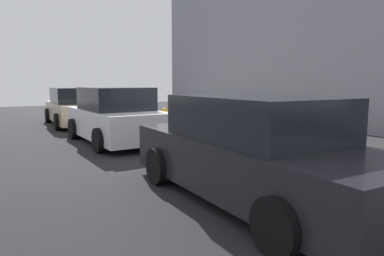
# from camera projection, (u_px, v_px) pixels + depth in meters

# --- Properties ---
(ground_plane) EXTENTS (40.00, 40.00, 0.00)m
(ground_plane) POSITION_uv_depth(u_px,v_px,m) (185.00, 143.00, 10.18)
(ground_plane) COLOR black
(sidewalk_curb) EXTENTS (18.00, 5.00, 0.14)m
(sidewalk_curb) POSITION_uv_depth(u_px,v_px,m) (250.00, 134.00, 11.48)
(sidewalk_curb) COLOR gray
(sidewalk_curb) RESTS_ON ground_plane
(building_facade_sidewalk_side) EXTENTS (24.00, 3.00, 9.56)m
(building_facade_sidewalk_side) POSITION_uv_depth(u_px,v_px,m) (353.00, 5.00, 13.54)
(building_facade_sidewalk_side) COLOR gray
(building_facade_sidewalk_side) RESTS_ON ground_plane
(suitcase_black_0) EXTENTS (0.49, 0.27, 1.04)m
(suitcase_black_0) POSITION_uv_depth(u_px,v_px,m) (304.00, 144.00, 7.22)
(suitcase_black_0) COLOR black
(suitcase_black_0) RESTS_ON sidewalk_curb
(suitcase_silver_1) EXTENTS (0.50, 0.23, 1.08)m
(suitcase_silver_1) POSITION_uv_depth(u_px,v_px,m) (283.00, 139.00, 7.70)
(suitcase_silver_1) COLOR #9EA0A8
(suitcase_silver_1) RESTS_ON sidewalk_curb
(suitcase_navy_2) EXTENTS (0.47, 0.26, 0.75)m
(suitcase_navy_2) POSITION_uv_depth(u_px,v_px,m) (263.00, 141.00, 8.17)
(suitcase_navy_2) COLOR navy
(suitcase_navy_2) RESTS_ON sidewalk_curb
(suitcase_red_3) EXTENTS (0.50, 0.21, 0.75)m
(suitcase_red_3) POSITION_uv_depth(u_px,v_px,m) (246.00, 134.00, 8.64)
(suitcase_red_3) COLOR red
(suitcase_red_3) RESTS_ON sidewalk_curb
(suitcase_olive_4) EXTENTS (0.40, 0.27, 0.87)m
(suitcase_olive_4) POSITION_uv_depth(u_px,v_px,m) (235.00, 134.00, 9.14)
(suitcase_olive_4) COLOR #59601E
(suitcase_olive_4) RESTS_ON sidewalk_curb
(suitcase_teal_5) EXTENTS (0.46, 0.28, 0.92)m
(suitcase_teal_5) POSITION_uv_depth(u_px,v_px,m) (220.00, 130.00, 9.52)
(suitcase_teal_5) COLOR #0F606B
(suitcase_teal_5) RESTS_ON sidewalk_curb
(suitcase_maroon_6) EXTENTS (0.45, 0.22, 0.75)m
(suitcase_maroon_6) POSITION_uv_depth(u_px,v_px,m) (209.00, 128.00, 9.96)
(suitcase_maroon_6) COLOR maroon
(suitcase_maroon_6) RESTS_ON sidewalk_curb
(suitcase_black_7) EXTENTS (0.44, 0.23, 0.85)m
(suitcase_black_7) POSITION_uv_depth(u_px,v_px,m) (199.00, 129.00, 10.43)
(suitcase_black_7) COLOR black
(suitcase_black_7) RESTS_ON sidewalk_curb
(suitcase_silver_8) EXTENTS (0.43, 0.23, 0.58)m
(suitcase_silver_8) POSITION_uv_depth(u_px,v_px,m) (191.00, 126.00, 10.89)
(suitcase_silver_8) COLOR #9EA0A8
(suitcase_silver_8) RESTS_ON sidewalk_curb
(suitcase_navy_9) EXTENTS (0.49, 0.23, 0.87)m
(suitcase_navy_9) POSITION_uv_depth(u_px,v_px,m) (182.00, 123.00, 11.34)
(suitcase_navy_9) COLOR navy
(suitcase_navy_9) RESTS_ON sidewalk_curb
(suitcase_red_10) EXTENTS (0.38, 0.25, 0.70)m
(suitcase_red_10) POSITION_uv_depth(u_px,v_px,m) (175.00, 121.00, 11.80)
(suitcase_red_10) COLOR red
(suitcase_red_10) RESTS_ON sidewalk_curb
(fire_hydrant) EXTENTS (0.39, 0.21, 0.74)m
(fire_hydrant) POSITION_uv_depth(u_px,v_px,m) (165.00, 118.00, 12.38)
(fire_hydrant) COLOR #D89E0C
(fire_hydrant) RESTS_ON sidewalk_curb
(bollard_post) EXTENTS (0.15, 0.15, 0.72)m
(bollard_post) POSITION_uv_depth(u_px,v_px,m) (155.00, 117.00, 12.74)
(bollard_post) COLOR brown
(bollard_post) RESTS_ON sidewalk_curb
(parked_car_charcoal_0) EXTENTS (4.83, 2.17, 1.57)m
(parked_car_charcoal_0) POSITION_uv_depth(u_px,v_px,m) (254.00, 152.00, 5.20)
(parked_car_charcoal_0) COLOR black
(parked_car_charcoal_0) RESTS_ON ground_plane
(parked_car_white_1) EXTENTS (4.22, 2.10, 1.63)m
(parked_car_white_1) POSITION_uv_depth(u_px,v_px,m) (116.00, 117.00, 10.30)
(parked_car_white_1) COLOR silver
(parked_car_white_1) RESTS_ON ground_plane
(parked_car_beige_2) EXTENTS (4.70, 2.19, 1.55)m
(parked_car_beige_2) POSITION_uv_depth(u_px,v_px,m) (75.00, 107.00, 14.53)
(parked_car_beige_2) COLOR tan
(parked_car_beige_2) RESTS_ON ground_plane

